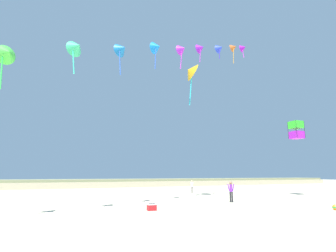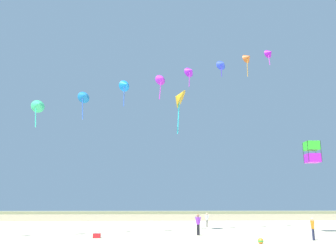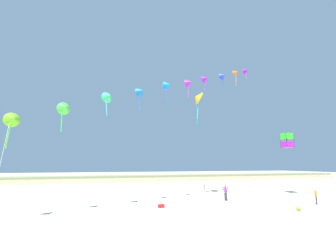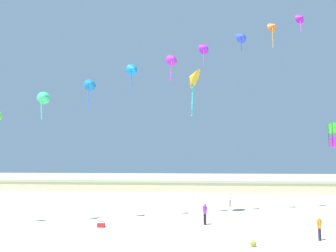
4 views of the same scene
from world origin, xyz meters
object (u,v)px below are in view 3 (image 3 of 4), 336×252
(person_mid_center, at_px, (226,192))
(beach_cooler, at_px, (161,205))
(large_kite_low_lead, at_px, (287,140))
(person_near_right, at_px, (316,195))
(large_kite_mid_trail, at_px, (197,98))
(beach_ball, at_px, (299,209))
(person_near_left, at_px, (204,184))

(person_mid_center, bearing_deg, beach_cooler, -166.68)
(large_kite_low_lead, bearing_deg, person_mid_center, -170.27)
(person_near_right, distance_m, large_kite_mid_trail, 17.85)
(large_kite_mid_trail, xyz_separation_m, beach_ball, (4.07, -11.56, -13.12))
(person_near_left, distance_m, person_mid_center, 11.52)
(large_kite_low_lead, relative_size, beach_cooler, 3.50)
(person_near_right, relative_size, large_kite_mid_trail, 0.32)
(person_near_left, relative_size, person_mid_center, 0.93)
(large_kite_mid_trail, height_order, beach_ball, large_kite_mid_trail)
(large_kite_low_lead, height_order, large_kite_mid_trail, large_kite_mid_trail)
(person_near_left, bearing_deg, large_kite_mid_trail, -120.52)
(person_mid_center, bearing_deg, person_near_right, -33.56)
(person_mid_center, height_order, beach_cooler, person_mid_center)
(person_near_right, relative_size, beach_ball, 4.32)
(person_near_right, bearing_deg, person_mid_center, 146.44)
(large_kite_mid_trail, relative_size, beach_cooler, 8.41)
(large_kite_mid_trail, distance_m, beach_cooler, 16.20)
(person_near_left, height_order, person_near_right, person_near_left)
(person_near_left, distance_m, large_kite_mid_trail, 14.57)
(person_mid_center, bearing_deg, large_kite_low_lead, 9.73)
(person_mid_center, bearing_deg, large_kite_mid_trail, 103.84)
(beach_ball, bearing_deg, large_kite_low_lead, 46.66)
(person_near_left, height_order, beach_cooler, person_near_left)
(large_kite_mid_trail, bearing_deg, beach_ball, -70.61)
(person_near_left, relative_size, large_kite_mid_trail, 0.33)
(person_near_left, bearing_deg, person_mid_center, -103.99)
(large_kite_low_lead, distance_m, beach_ball, 14.28)
(large_kite_low_lead, bearing_deg, person_near_left, 133.06)
(large_kite_low_lead, bearing_deg, beach_ball, -133.34)
(person_near_right, distance_m, person_mid_center, 8.99)
(person_near_right, distance_m, beach_ball, 5.03)
(large_kite_low_lead, relative_size, large_kite_mid_trail, 0.42)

